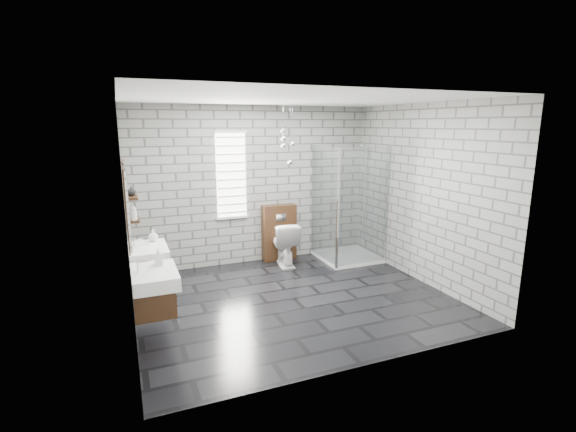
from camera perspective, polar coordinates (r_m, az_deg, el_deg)
floor at (r=5.96m, az=0.83°, el=-11.29°), size 4.20×3.60×0.02m
ceiling at (r=5.46m, az=0.92°, el=15.83°), size 4.20×3.60×0.02m
wall_back at (r=7.23m, az=-4.71°, el=4.15°), size 4.20×0.02×2.70m
wall_front at (r=3.99m, az=11.03°, el=-2.88°), size 4.20×0.02×2.70m
wall_left at (r=5.13m, az=-21.41°, el=-0.09°), size 0.02×3.60×2.70m
wall_right at (r=6.65m, az=17.91°, el=2.86°), size 0.02×3.60×2.70m
vanity_left at (r=4.77m, az=-18.27°, el=-8.20°), size 0.47×0.70×1.57m
vanity_right at (r=5.68m, az=-18.96°, el=-4.93°), size 0.47×0.70×1.57m
shelf_lower at (r=5.09m, az=-20.47°, el=-0.46°), size 0.14×0.30×0.03m
shelf_upper at (r=5.04m, az=-20.70°, el=2.42°), size 0.14×0.30×0.03m
window at (r=7.07m, az=-7.78°, el=5.53°), size 0.56×0.05×1.48m
cistern_panel at (r=7.43m, az=-1.23°, el=-2.27°), size 0.60×0.20×1.00m
flush_plate at (r=7.26m, az=-0.95°, el=-0.18°), size 0.18×0.01×0.12m
shower_enclosure at (r=7.43m, az=8.01°, el=-2.38°), size 1.00×1.00×2.03m
pendant_cluster at (r=6.90m, az=-0.22°, el=9.88°), size 0.28×0.25×0.97m
toilet at (r=7.24m, az=-0.52°, el=-3.70°), size 0.51×0.78×0.75m
soap_bottle_a at (r=4.87m, az=-17.28°, el=-5.33°), size 0.09×0.09×0.20m
soap_bottle_b at (r=5.87m, az=-17.97°, el=-2.54°), size 0.16×0.16×0.16m
soap_bottle_c at (r=4.95m, az=-20.41°, el=0.55°), size 0.09×0.10×0.20m
vase at (r=5.04m, az=-20.65°, el=3.22°), size 0.10×0.10×0.11m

